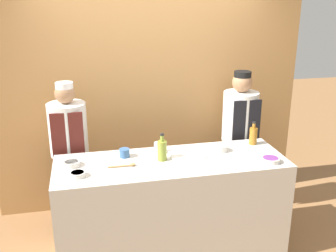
% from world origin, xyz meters
% --- Properties ---
extents(ground_plane, '(14.00, 14.00, 0.00)m').
position_xyz_m(ground_plane, '(0.00, 0.00, 0.00)').
color(ground_plane, olive).
extents(cabinet_wall, '(3.45, 0.18, 2.40)m').
position_xyz_m(cabinet_wall, '(0.00, 1.12, 1.20)').
color(cabinet_wall, '#B7844C').
rests_on(cabinet_wall, ground_plane).
extents(counter, '(2.07, 0.72, 0.95)m').
position_xyz_m(counter, '(0.00, 0.00, 0.48)').
color(counter, beige).
rests_on(counter, ground_plane).
extents(sauce_bowl_brown, '(0.15, 0.15, 0.04)m').
position_xyz_m(sauce_bowl_brown, '(-0.87, 0.08, 0.98)').
color(sauce_bowl_brown, silver).
rests_on(sauce_bowl_brown, counter).
extents(sauce_bowl_red, '(0.13, 0.13, 0.04)m').
position_xyz_m(sauce_bowl_red, '(-0.82, -0.15, 0.98)').
color(sauce_bowl_red, silver).
rests_on(sauce_bowl_red, counter).
extents(sauce_bowl_green, '(0.14, 0.14, 0.06)m').
position_xyz_m(sauce_bowl_green, '(0.50, 0.12, 0.99)').
color(sauce_bowl_green, silver).
rests_on(sauce_bowl_green, counter).
extents(sauce_bowl_purple, '(0.17, 0.17, 0.04)m').
position_xyz_m(sauce_bowl_purple, '(0.85, -0.22, 0.98)').
color(sauce_bowl_purple, silver).
rests_on(sauce_bowl_purple, counter).
extents(cutting_board, '(0.32, 0.20, 0.02)m').
position_xyz_m(cutting_board, '(0.16, 0.08, 0.96)').
color(cutting_board, white).
rests_on(cutting_board, counter).
extents(bottle_amber, '(0.08, 0.08, 0.23)m').
position_xyz_m(bottle_amber, '(0.88, 0.22, 1.04)').
color(bottle_amber, '#9E661E').
rests_on(bottle_amber, counter).
extents(bottle_oil, '(0.08, 0.08, 0.25)m').
position_xyz_m(bottle_oil, '(-0.08, 0.03, 1.05)').
color(bottle_oil, olive).
rests_on(bottle_oil, counter).
extents(cup_blue, '(0.09, 0.09, 0.08)m').
position_xyz_m(cup_blue, '(-0.40, 0.18, 0.99)').
color(cup_blue, '#386093').
rests_on(cup_blue, counter).
extents(cup_cream, '(0.09, 0.09, 0.10)m').
position_xyz_m(cup_cream, '(-0.07, 0.20, 1.00)').
color(cup_cream, silver).
rests_on(cup_cream, counter).
extents(wooden_spoon, '(0.24, 0.04, 0.02)m').
position_xyz_m(wooden_spoon, '(-0.42, -0.04, 0.96)').
color(wooden_spoon, '#B2844C').
rests_on(wooden_spoon, counter).
extents(chef_left, '(0.37, 0.37, 1.57)m').
position_xyz_m(chef_left, '(-0.90, 0.62, 0.84)').
color(chef_left, '#28282D').
rests_on(chef_left, ground_plane).
extents(chef_right, '(0.38, 0.38, 1.61)m').
position_xyz_m(chef_right, '(0.90, 0.62, 0.86)').
color(chef_right, '#28282D').
rests_on(chef_right, ground_plane).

